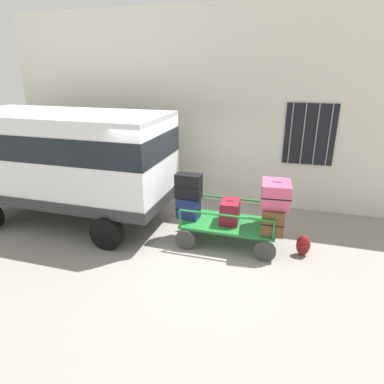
{
  "coord_description": "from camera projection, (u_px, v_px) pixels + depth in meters",
  "views": [
    {
      "loc": [
        1.93,
        -6.28,
        3.54
      ],
      "look_at": [
        0.04,
        0.05,
        1.07
      ],
      "focal_mm": 31.21,
      "sensor_mm": 36.0,
      "label": 1
    }
  ],
  "objects": [
    {
      "name": "suitcase_left_middle",
      "position": [
        189.0,
        186.0,
        7.03
      ],
      "size": [
        0.56,
        0.32,
        0.53
      ],
      "color": "black",
      "rests_on": "suitcase_left_bottom"
    },
    {
      "name": "cart_railing",
      "position": [
        230.0,
        209.0,
        6.93
      ],
      "size": [
        1.92,
        0.99,
        0.39
      ],
      "color": "#1E722D",
      "rests_on": "luggage_cart"
    },
    {
      "name": "backpack",
      "position": [
        303.0,
        245.0,
        6.65
      ],
      "size": [
        0.27,
        0.22,
        0.44
      ],
      "color": "maroon",
      "rests_on": "ground"
    },
    {
      "name": "van",
      "position": [
        66.0,
        156.0,
        7.76
      ],
      "size": [
        4.85,
        2.22,
        2.61
      ],
      "color": "silver",
      "rests_on": "ground"
    },
    {
      "name": "suitcase_midleft_bottom",
      "position": [
        230.0,
        212.0,
        6.98
      ],
      "size": [
        0.41,
        0.55,
        0.48
      ],
      "color": "maroon",
      "rests_on": "luggage_cart"
    },
    {
      "name": "luggage_cart",
      "position": [
        229.0,
        227.0,
        7.07
      ],
      "size": [
        2.04,
        1.12,
        0.47
      ],
      "color": "#1E722D",
      "rests_on": "ground"
    },
    {
      "name": "suitcase_center_middle",
      "position": [
        276.0,
        194.0,
        6.53
      ],
      "size": [
        0.61,
        0.72,
        0.48
      ],
      "color": "#CC4C72",
      "rests_on": "suitcase_center_bottom"
    },
    {
      "name": "suitcase_left_bottom",
      "position": [
        188.0,
        208.0,
        7.19
      ],
      "size": [
        0.5,
        0.37,
        0.46
      ],
      "color": "navy",
      "rests_on": "luggage_cart"
    },
    {
      "name": "building_wall",
      "position": [
        218.0,
        110.0,
        8.8
      ],
      "size": [
        12.0,
        0.38,
        5.0
      ],
      "color": "silver",
      "rests_on": "ground"
    },
    {
      "name": "suitcase_center_bottom",
      "position": [
        274.0,
        217.0,
        6.69
      ],
      "size": [
        0.45,
        0.85,
        0.52
      ],
      "color": "brown",
      "rests_on": "luggage_cart"
    },
    {
      "name": "ground_plane",
      "position": [
        190.0,
        238.0,
        7.39
      ],
      "size": [
        40.0,
        40.0,
        0.0
      ],
      "primitive_type": "plane",
      "color": "gray"
    }
  ]
}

